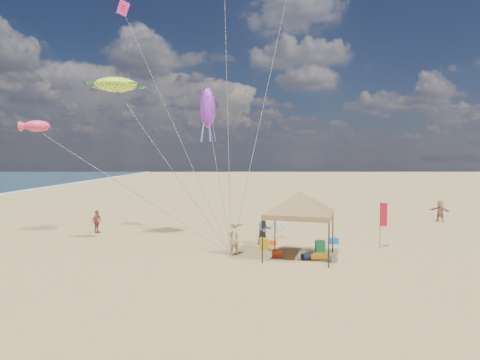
{
  "coord_description": "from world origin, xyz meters",
  "views": [
    {
      "loc": [
        -0.17,
        -21.93,
        5.31
      ],
      "look_at": [
        0.0,
        3.0,
        4.0
      ],
      "focal_mm": 31.08,
      "sensor_mm": 36.0,
      "label": 1
    }
  ],
  "objects": [
    {
      "name": "canopy_tent",
      "position": [
        3.14,
        -0.07,
        3.41
      ],
      "size": [
        6.39,
        6.39,
        4.1
      ],
      "color": "black",
      "rests_on": "ground"
    },
    {
      "name": "crate_grey",
      "position": [
        4.75,
        -1.05,
        0.14
      ],
      "size": [
        0.34,
        0.3,
        0.28
      ],
      "primitive_type": "cube",
      "color": "slate",
      "rests_on": "ground"
    },
    {
      "name": "person_far_c",
      "position": [
        16.77,
        12.38,
        0.9
      ],
      "size": [
        1.54,
        1.57,
        1.8
      ],
      "primitive_type": "imported",
      "rotation": [
        0.0,
        0.0,
        5.48
      ],
      "color": "tan",
      "rests_on": "ground"
    },
    {
      "name": "squid_kite",
      "position": [
        -2.22,
        7.13,
        8.81
      ],
      "size": [
        1.3,
        1.3,
        2.77
      ],
      "primitive_type": "ellipsoid",
      "rotation": [
        0.0,
        0.0,
        0.26
      ],
      "color": "purple",
      "rests_on": "ground"
    },
    {
      "name": "chair_yellow",
      "position": [
        1.37,
        1.72,
        0.35
      ],
      "size": [
        0.5,
        0.5,
        0.7
      ],
      "primitive_type": "cube",
      "color": "gold",
      "rests_on": "ground"
    },
    {
      "name": "person_near_b",
      "position": [
        1.49,
        3.37,
        0.92
      ],
      "size": [
        1.04,
        0.9,
        1.84
      ],
      "primitive_type": "imported",
      "rotation": [
        0.0,
        0.0,
        0.26
      ],
      "color": "#3D4153",
      "rests_on": "ground"
    },
    {
      "name": "turtle_kite",
      "position": [
        -7.79,
        4.41,
        9.92
      ],
      "size": [
        2.94,
        2.5,
        0.88
      ],
      "primitive_type": "ellipsoid",
      "rotation": [
        0.0,
        0.0,
        -0.16
      ],
      "color": "#B5FF32",
      "rests_on": "ground"
    },
    {
      "name": "person_near_c",
      "position": [
        2.52,
        5.41,
        0.84
      ],
      "size": [
        1.21,
        0.88,
        1.69
      ],
      "primitive_type": "imported",
      "rotation": [
        0.0,
        0.0,
        2.89
      ],
      "color": "silver",
      "rests_on": "ground"
    },
    {
      "name": "beach_cart",
      "position": [
        4.11,
        -0.5,
        0.2
      ],
      "size": [
        0.9,
        0.5,
        0.24
      ],
      "primitive_type": "cube",
      "color": "orange",
      "rests_on": "ground"
    },
    {
      "name": "cooler_red",
      "position": [
        1.96,
        0.07,
        0.19
      ],
      "size": [
        0.54,
        0.38,
        0.38
      ],
      "primitive_type": "cube",
      "color": "red",
      "rests_on": "ground"
    },
    {
      "name": "fish_kite",
      "position": [
        -12.23,
        3.25,
        7.25
      ],
      "size": [
        1.69,
        1.08,
        0.7
      ],
      "primitive_type": "ellipsoid",
      "rotation": [
        0.0,
        0.0,
        -0.2
      ],
      "color": "#FF3763",
      "rests_on": "ground"
    },
    {
      "name": "bag_navy",
      "position": [
        3.5,
        -0.53,
        0.18
      ],
      "size": [
        0.69,
        0.54,
        0.36
      ],
      "primitive_type": "cylinder",
      "rotation": [
        0.0,
        1.57,
        0.35
      ],
      "color": "#0C1938",
      "rests_on": "ground"
    },
    {
      "name": "person_far_a",
      "position": [
        -10.14,
        7.36,
        0.83
      ],
      "size": [
        0.71,
        1.06,
        1.66
      ],
      "primitive_type": "imported",
      "rotation": [
        0.0,
        0.0,
        1.22
      ],
      "color": "#AC4F42",
      "rests_on": "ground"
    },
    {
      "name": "bag_orange",
      "position": [
        2.03,
        3.18,
        0.18
      ],
      "size": [
        0.54,
        0.69,
        0.36
      ],
      "primitive_type": "cylinder",
      "rotation": [
        0.0,
        1.57,
        1.22
      ],
      "color": "#FF650E",
      "rests_on": "ground"
    },
    {
      "name": "ground",
      "position": [
        0.0,
        0.0,
        0.0
      ],
      "size": [
        280.0,
        280.0,
        0.0
      ],
      "primitive_type": "plane",
      "color": "tan",
      "rests_on": "ground"
    },
    {
      "name": "cooler_blue",
      "position": [
        5.83,
        3.52,
        0.19
      ],
      "size": [
        0.54,
        0.38,
        0.38
      ],
      "primitive_type": "cube",
      "color": "blue",
      "rests_on": "ground"
    },
    {
      "name": "feather_flag",
      "position": [
        8.37,
        2.18,
        1.85
      ],
      "size": [
        0.42,
        0.04,
        2.75
      ],
      "color": "black",
      "rests_on": "ground"
    },
    {
      "name": "person_near_a",
      "position": [
        -0.36,
        0.59,
        0.93
      ],
      "size": [
        0.81,
        0.78,
        1.86
      ],
      "primitive_type": "imported",
      "rotation": [
        0.0,
        0.0,
        3.84
      ],
      "color": "tan",
      "rests_on": "ground"
    },
    {
      "name": "stunt_kite_pink",
      "position": [
        -9.5,
        12.78,
        17.61
      ],
      "size": [
        0.95,
        1.21,
        1.01
      ],
      "primitive_type": "cube",
      "rotation": [
        0.44,
        0.0,
        1.09
      ],
      "color": "#F831D4",
      "rests_on": "ground"
    },
    {
      "name": "chair_green",
      "position": [
        4.48,
        1.06,
        0.35
      ],
      "size": [
        0.5,
        0.5,
        0.7
      ],
      "primitive_type": "cube",
      "color": "#19893F",
      "rests_on": "ground"
    }
  ]
}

